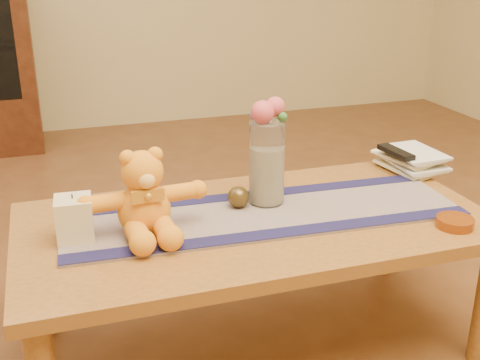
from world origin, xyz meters
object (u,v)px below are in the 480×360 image
object	(u,v)px
teddy_bear	(143,193)
pillar_candle	(74,218)
glass_vase	(267,163)
tv_remote	(396,152)
bronze_ball	(238,197)
book_bottom	(392,171)
amber_dish	(455,222)

from	to	relation	value
teddy_bear	pillar_candle	distance (m)	0.20
pillar_candle	glass_vase	bearing A→B (deg)	7.05
teddy_bear	tv_remote	world-z (taller)	teddy_bear
teddy_bear	bronze_ball	size ratio (longest dim) A/B	5.11
pillar_candle	bronze_ball	xyz separation A→B (m)	(0.49, 0.06, -0.03)
tv_remote	teddy_bear	bearing A→B (deg)	-173.81
teddy_bear	book_bottom	xyz separation A→B (m)	(0.92, 0.20, -0.11)
book_bottom	glass_vase	bearing A→B (deg)	-176.17
glass_vase	amber_dish	size ratio (longest dim) A/B	2.40
pillar_candle	bronze_ball	distance (m)	0.50
glass_vase	bronze_ball	xyz separation A→B (m)	(-0.10, -0.01, -0.10)
pillar_candle	tv_remote	bearing A→B (deg)	9.08
glass_vase	amber_dish	world-z (taller)	glass_vase
glass_vase	pillar_candle	bearing A→B (deg)	-172.95
amber_dish	tv_remote	bearing A→B (deg)	81.55
teddy_bear	bronze_ball	distance (m)	0.32
pillar_candle	tv_remote	distance (m)	1.13
amber_dish	teddy_bear	bearing A→B (deg)	164.37
bronze_ball	book_bottom	world-z (taller)	bronze_ball
glass_vase	amber_dish	bearing A→B (deg)	-35.35
book_bottom	bronze_ball	bearing A→B (deg)	-176.99
teddy_bear	book_bottom	distance (m)	0.95
glass_vase	bronze_ball	distance (m)	0.14
glass_vase	bronze_ball	bearing A→B (deg)	-173.00
glass_vase	tv_remote	xyz separation A→B (m)	(0.53, 0.11, -0.05)
teddy_bear	glass_vase	distance (m)	0.41
glass_vase	amber_dish	distance (m)	0.58
teddy_bear	glass_vase	bearing A→B (deg)	8.88
teddy_bear	glass_vase	world-z (taller)	glass_vase
glass_vase	tv_remote	bearing A→B (deg)	11.31
bronze_ball	tv_remote	xyz separation A→B (m)	(0.62, 0.12, 0.04)
bronze_ball	amber_dish	bearing A→B (deg)	-29.50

